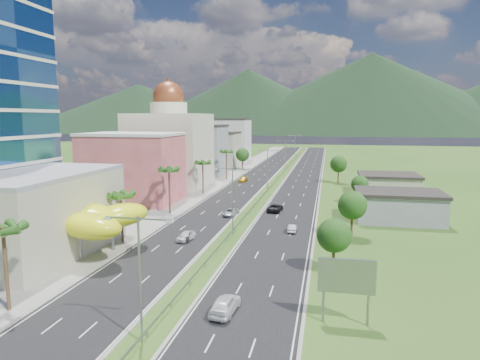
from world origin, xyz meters
The scene contains 38 objects.
ground centered at (0.00, 0.00, 0.00)m, with size 500.00×500.00×0.00m, color #2D5119.
road_left centered at (-7.50, 90.00, 0.02)m, with size 11.00×260.00×0.04m, color black.
road_right centered at (7.50, 90.00, 0.02)m, with size 11.00×260.00×0.04m, color black.
sidewalk_left centered at (-17.00, 90.00, 0.06)m, with size 7.00×260.00×0.12m, color gray.
median_guardrail centered at (0.00, 71.99, 0.62)m, with size 0.10×216.06×0.76m.
streetlight_median_a centered at (0.00, -25.00, 6.75)m, with size 6.04×0.25×11.00m.
streetlight_median_b centered at (0.00, 10.00, 6.75)m, with size 6.04×0.25×11.00m.
streetlight_median_c centered at (0.00, 50.00, 6.75)m, with size 6.04×0.25×11.00m.
streetlight_median_d centered at (0.00, 95.00, 6.75)m, with size 6.04×0.25×11.00m.
streetlight_median_e centered at (0.00, 140.00, 6.75)m, with size 6.04×0.25×11.00m.
lime_canopy centered at (-20.00, -4.00, 4.99)m, with size 18.00×15.00×7.40m.
pink_shophouse centered at (-28.00, 32.00, 7.50)m, with size 20.00×15.00×15.00m, color #BD4D4F.
domed_building centered at (-28.00, 55.00, 11.35)m, with size 20.00×20.00×28.70m.
midrise_grey centered at (-27.00, 80.00, 8.00)m, with size 16.00×15.00×16.00m, color gray.
midrise_beige centered at (-27.00, 102.00, 6.50)m, with size 16.00×15.00×13.00m, color #B5AD95.
midrise_white centered at (-27.00, 125.00, 9.00)m, with size 16.00×15.00×18.00m, color silver.
billboard centered at (17.00, -18.00, 4.42)m, with size 5.20×0.35×6.20m.
shed_near centered at (28.00, 25.00, 2.50)m, with size 15.00×10.00×5.00m, color gray.
shed_far centered at (30.00, 55.00, 2.20)m, with size 14.00×12.00×4.40m, color #B5AD95.
palm_tree_a centered at (-15.50, -22.00, 8.02)m, with size 3.60×3.60×9.10m.
palm_tree_b centered at (-15.50, 2.00, 7.06)m, with size 3.60×3.60×8.10m.
palm_tree_c centered at (-15.50, 22.00, 8.50)m, with size 3.60×3.60×9.60m.
palm_tree_d centered at (-15.50, 45.00, 7.54)m, with size 3.60×3.60×8.60m.
palm_tree_e centered at (-15.50, 70.00, 8.31)m, with size 3.60×3.60×9.40m.
leafy_tree_lfar centered at (-15.50, 95.00, 5.58)m, with size 4.90×4.90×8.05m.
leafy_tree_ra centered at (16.00, -5.00, 4.78)m, with size 4.20×4.20×6.90m.
leafy_tree_rb centered at (19.00, 12.00, 5.18)m, with size 4.55×4.55×7.47m.
leafy_tree_rc centered at (22.00, 40.00, 4.37)m, with size 3.85×3.85×6.33m.
leafy_tree_rd centered at (18.00, 70.00, 5.58)m, with size 4.90×4.90×8.05m.
mountain_ridge centered at (60.00, 450.00, 0.00)m, with size 860.00×140.00×90.00m, color black, non-canonical shape.
car_white_near_left centered at (-6.23, 4.68, 0.77)m, with size 1.73×4.31×1.47m, color white.
car_dark_left centered at (-6.25, 4.77, 0.69)m, with size 1.38×3.95×1.30m, color black.
car_silver_mid_left centered at (-3.20, 22.68, 0.71)m, with size 2.24×4.85×1.35m, color #AFB2B7.
car_yellow_far_left centered at (-9.62, 66.78, 0.74)m, with size 1.95×4.80×1.39m, color gold.
car_white_near_right centered at (5.58, -18.19, 0.91)m, with size 2.06×5.12×1.75m, color white.
car_silver_right centered at (9.52, 13.20, 0.67)m, with size 1.34×3.85×1.27m, color #A9ACB1.
car_dark_far_right centered at (4.72, 28.27, 0.80)m, with size 2.53×5.49×1.53m, color black.
motorcycle centered at (-12.30, -2.28, 0.57)m, with size 0.50×1.67×1.07m, color black.
Camera 1 is at (15.04, -56.53, 18.95)m, focal length 32.00 mm.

